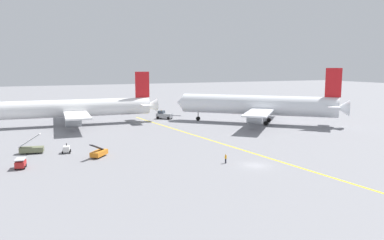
{
  "coord_description": "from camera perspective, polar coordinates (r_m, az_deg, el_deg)",
  "views": [
    {
      "loc": [
        -36.78,
        -54.25,
        17.46
      ],
      "look_at": [
        1.45,
        30.54,
        4.0
      ],
      "focal_mm": 35.2,
      "sensor_mm": 36.0,
      "label": 1
    }
  ],
  "objects": [
    {
      "name": "gse_stair_truck_yellow",
      "position": [
        82.13,
        -23.15,
        -3.98
      ],
      "size": [
        4.86,
        2.73,
        4.06
      ],
      "color": "#666B4C",
      "rests_on": "ground"
    },
    {
      "name": "airliner_being_pushed",
      "position": [
        115.88,
        9.97,
        2.19
      ],
      "size": [
        42.53,
        40.23,
        16.83
      ],
      "color": "white",
      "rests_on": "ground"
    },
    {
      "name": "ground_plane",
      "position": [
        67.83,
        9.6,
        -6.8
      ],
      "size": [
        600.0,
        600.0,
        0.0
      ],
      "primitive_type": "plane",
      "color": "gray"
    },
    {
      "name": "airliner_at_gate_left",
      "position": [
        116.03,
        -18.34,
        1.63
      ],
      "size": [
        55.05,
        39.71,
        15.63
      ],
      "color": "white",
      "rests_on": "ground"
    },
    {
      "name": "taxiway_stripe",
      "position": [
        78.38,
        8.32,
        -4.72
      ],
      "size": [
        13.47,
        119.35,
        0.01
      ],
      "primitive_type": "cube",
      "rotation": [
        0.0,
        0.0,
        0.11
      ],
      "color": "yellow",
      "rests_on": "ground"
    },
    {
      "name": "ground_crew_ramp_agent_by_cones",
      "position": [
        68.38,
        5.13,
        -5.82
      ],
      "size": [
        0.37,
        0.45,
        1.71
      ],
      "color": "black",
      "rests_on": "ground"
    },
    {
      "name": "gse_belt_loader_portside",
      "position": [
        74.9,
        -13.93,
        -4.84
      ],
      "size": [
        4.09,
        4.59,
        3.02
      ],
      "color": "orange",
      "rests_on": "ground"
    },
    {
      "name": "gse_gpu_cart_small",
      "position": [
        80.06,
        -18.5,
        -4.21
      ],
      "size": [
        1.97,
        2.37,
        1.9
      ],
      "color": "silver",
      "rests_on": "ground"
    },
    {
      "name": "gse_baggage_cart_near_cluster",
      "position": [
        71.14,
        -24.55,
        -6.02
      ],
      "size": [
        2.02,
        2.96,
        1.71
      ],
      "color": "red",
      "rests_on": "ground"
    },
    {
      "name": "pushback_tug",
      "position": [
        124.73,
        -4.24,
        0.75
      ],
      "size": [
        7.02,
        6.78,
        3.0
      ],
      "color": "gray",
      "rests_on": "ground"
    }
  ]
}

